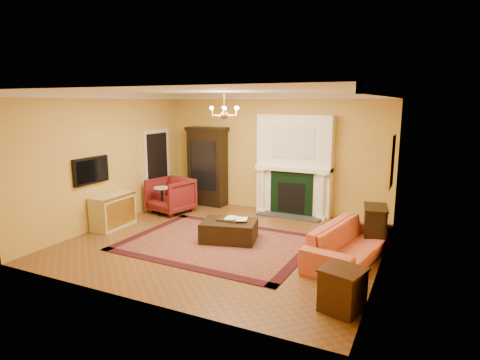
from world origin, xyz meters
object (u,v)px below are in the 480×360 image
Objects in this scene: commode at (113,211)px; wingback_armchair at (171,194)px; pedestal_table at (162,199)px; coral_sofa at (350,237)px; console_table at (375,227)px; end_table at (342,291)px; china_cabinet at (208,168)px; leather_ottoman at (229,230)px.

wingback_armchair is at bearing 73.10° from commode.
commode reaches higher than pedestal_table.
pedestal_table is 4.92m from coral_sofa.
coral_sofa is 0.98m from console_table.
coral_sofa is at bearing 2.20° from commode.
coral_sofa is 3.88× the size of end_table.
china_cabinet is 2.01× the size of commode.
wingback_armchair is at bearing -109.76° from china_cabinet.
pedestal_table is at bearing -89.95° from wingback_armchair.
leather_ottoman is (2.34, -1.28, -0.27)m from wingback_armchair.
wingback_armchair is 5.08m from console_table.
end_table is (5.07, -2.84, -0.13)m from pedestal_table.
pedestal_table is 0.91× the size of console_table.
pedestal_table is (-0.06, -0.29, -0.08)m from wingback_armchair.
leather_ottoman is at bearing -170.67° from console_table.
pedestal_table is at bearing 89.12° from coral_sofa.
wingback_armchair is 0.30m from pedestal_table.
console_table is (0.31, 0.92, -0.05)m from coral_sofa.
pedestal_table reaches higher than leather_ottoman.
china_cabinet is at bearing 80.79° from wingback_armchair.
console_table is at bearing -0.78° from pedestal_table.
coral_sofa reaches higher than commode.
china_cabinet is 2.95m from commode.
leather_ottoman is (-2.73, -0.93, -0.17)m from console_table.
coral_sofa is at bearing -27.57° from china_cabinet.
china_cabinet is 2.61× the size of console_table.
china_cabinet reaches higher than console_table.
china_cabinet is 1.63m from pedestal_table.
wingback_armchair reaches higher than coral_sofa.
commode is at bearing -106.23° from pedestal_table.
end_table is 0.53× the size of leather_ottoman.
china_cabinet is at bearing 71.52° from coral_sofa.
leather_ottoman is at bearing 5.27° from commode.
commode is (-0.38, -1.32, -0.03)m from pedestal_table.
console_table is (5.51, 1.25, 0.01)m from commode.
pedestal_table is 0.66× the size of leather_ottoman.
wingback_armchair is 0.90× the size of leather_ottoman.
china_cabinet is 4.89m from console_table.
china_cabinet is 3.54× the size of end_table.
pedestal_table is 1.38m from commode.
console_table is at bearing -7.61° from coral_sofa.
china_cabinet is at bearing 136.93° from end_table.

